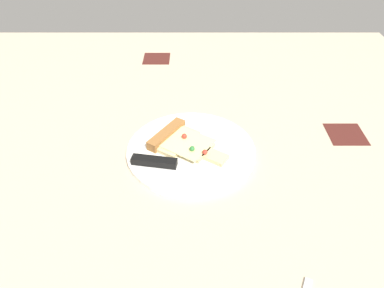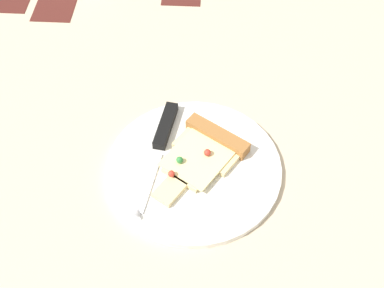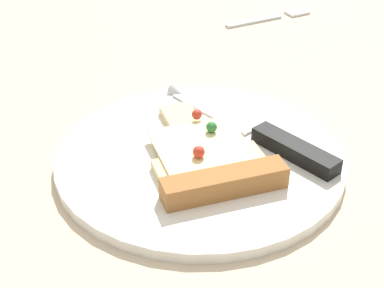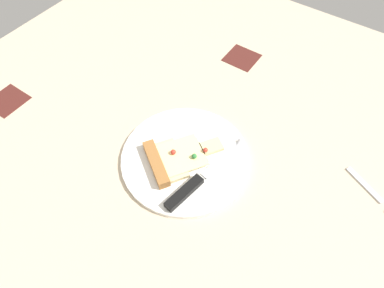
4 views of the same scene
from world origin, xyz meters
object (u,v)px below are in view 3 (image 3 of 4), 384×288
Objects in this scene: plate at (200,157)px; knife at (261,134)px; pizza_slice at (209,160)px; fork at (272,16)px.

plate is 1.24× the size of knife.
plate is 1.58× the size of pizza_slice.
knife is (-3.51, -6.21, 1.17)cm from plate.
pizza_slice is 1.29× the size of fork.
fork is (17.77, -41.30, -1.53)cm from pizza_slice.
fork is (19.11, -33.68, -1.34)cm from knife.
knife is at bearing 23.42° from pizza_slice.
knife is at bearing -35.43° from fork.
fork is at bearing 56.68° from pizza_slice.
pizza_slice is at bearing -41.72° from fork.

